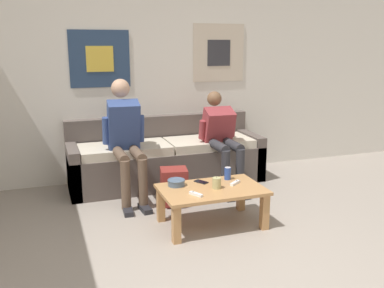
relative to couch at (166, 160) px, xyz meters
The scene contains 12 objects.
wall_back 1.07m from the couch, 115.52° to the left, with size 10.00×0.07×2.55m.
couch is the anchor object (origin of this frame).
coffee_table 1.37m from the couch, 88.14° to the right, with size 0.97×0.61×0.37m.
person_seated_adult 0.80m from the couch, 147.06° to the right, with size 0.47×0.89×1.31m.
person_seated_teen 0.76m from the couch, 33.52° to the right, with size 0.47×0.85×1.13m.
backpack 0.76m from the couch, 100.05° to the right, with size 0.32×0.32×0.39m.
ceramic_bowl 1.22m from the couch, 101.73° to the right, with size 0.17×0.17×0.06m.
pillar_candle 1.40m from the couch, 86.51° to the right, with size 0.08×0.08×0.12m.
drink_can_blue 1.22m from the couch, 76.03° to the right, with size 0.07×0.07×0.12m.
game_controller_near_left 1.38m from the couch, 77.38° to the right, with size 0.14×0.11×0.03m.
game_controller_near_right 1.52m from the couch, 96.17° to the right, with size 0.10×0.14×0.03m.
cell_phone 1.18m from the couch, 89.52° to the right, with size 0.12×0.15×0.01m.
Camera 1 is at (-1.22, -2.36, 1.70)m, focal length 40.00 mm.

